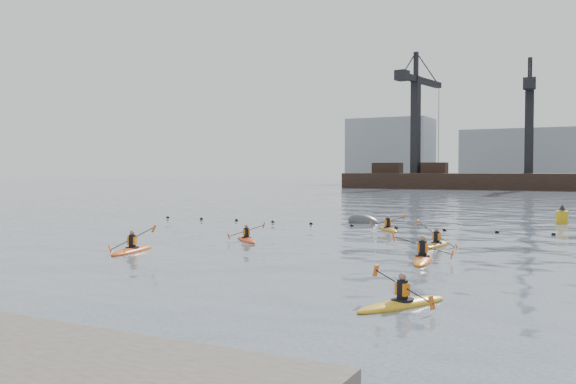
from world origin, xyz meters
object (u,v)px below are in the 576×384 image
Objects in this scene: kayaker_1 at (402,303)px; mooring_buoy at (364,223)px; kayaker_5 at (388,229)px; kayaker_4 at (423,258)px; kayaker_2 at (246,239)px; kayaker_0 at (132,249)px; kayaker_3 at (436,244)px; nav_buoy at (562,217)px.

mooring_buoy is (-9.90, 24.11, -0.10)m from kayaker_1.
mooring_buoy is (-3.10, 4.30, -0.10)m from kayaker_5.
kayaker_4 reaches higher than mooring_buoy.
kayaker_2 is at bearing -26.35° from kayaker_4.
kayaker_5 is (-5.14, 11.45, -0.01)m from kayaker_4.
kayaker_0 is 1.07× the size of kayaker_3.
kayaker_2 is at bearing -153.19° from kayaker_5.
kayaker_3 is 5.03m from kayaker_4.
kayaker_5 is (4.80, 8.59, 0.01)m from kayaker_2.
nav_buoy reaches higher than kayaker_0.
kayaker_4 is (0.64, -4.99, 0.01)m from kayaker_3.
kayaker_1 is 8.52m from kayaker_4.
nav_buoy is at bearing 14.41° from kayaker_5.
kayaker_2 is at bearing -160.46° from kayaker_3.
kayaker_0 is 1.49× the size of mooring_buoy.
kayaker_5 is (-4.50, 6.46, 0.00)m from kayaker_3.
nav_buoy is at bearing 8.52° from kayaker_2.
mooring_buoy is (1.71, 12.89, -0.09)m from kayaker_2.
kayaker_0 is 6.46m from kayaker_2.
kayaker_3 is at bearing 23.11° from kayaker_0.
kayaker_3 is 17.35m from nav_buoy.
kayaker_0 is 12.63m from kayaker_4.
kayaker_3 is 0.88× the size of kayaker_4.
nav_buoy reaches higher than mooring_buoy.
kayaker_5 is at bearing -76.14° from kayaker_4.
kayaker_4 is 22.07m from nav_buoy.
kayaker_5 is at bearing -54.22° from mooring_buoy.
nav_buoy reaches higher than kayaker_4.
kayaker_0 is 1.39× the size of kayaker_2.
mooring_buoy is 13.59m from nav_buoy.
kayaker_2 is at bearing -126.43° from nav_buoy.
kayaker_3 reaches higher than kayaker_1.
kayaker_1 is 2.15× the size of nav_buoy.
kayaker_3 reaches higher than kayaker_5.
kayaker_3 is (9.30, 2.13, 0.01)m from kayaker_2.
nav_buoy is at bearing 44.86° from kayaker_0.
mooring_buoy is at bearing 131.87° from kayaker_3.
nav_buoy is (16.19, 24.90, 0.34)m from kayaker_0.
kayaker_2 is 10.35m from kayaker_4.
kayaker_2 is (2.28, 6.04, -0.01)m from kayaker_0.
kayaker_3 reaches higher than mooring_buoy.
kayaker_4 is at bearing -99.82° from kayaker_5.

